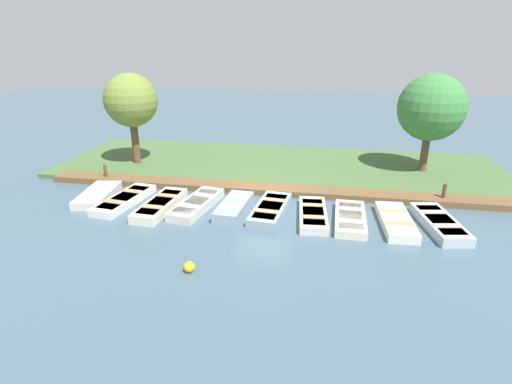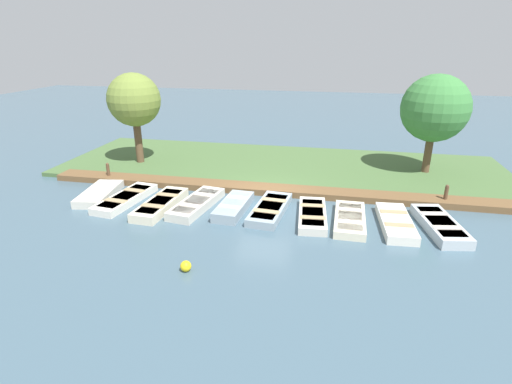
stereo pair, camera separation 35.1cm
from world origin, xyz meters
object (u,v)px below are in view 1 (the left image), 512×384
park_tree_far_left (131,101)px  park_tree_left (431,108)px  rowboat_2 (160,205)px  rowboat_8 (396,221)px  rowboat_5 (270,209)px  rowboat_1 (125,200)px  rowboat_0 (98,195)px  rowboat_9 (439,223)px  mooring_post_far (444,193)px  rowboat_3 (197,204)px  rowboat_7 (350,218)px  mooring_post_near (106,173)px  rowboat_4 (234,206)px  rowboat_6 (313,214)px  buoy (189,267)px

park_tree_far_left → park_tree_left: size_ratio=0.98×
rowboat_2 → rowboat_8: 9.55m
rowboat_8 → park_tree_left: park_tree_left is taller
rowboat_5 → park_tree_left: bearing=137.0°
rowboat_2 → park_tree_far_left: park_tree_far_left is taller
park_tree_far_left → rowboat_8: bearing=67.9°
rowboat_1 → park_tree_left: bearing=123.2°
rowboat_0 → rowboat_9: size_ratio=0.88×
rowboat_1 → mooring_post_far: bearing=107.6°
rowboat_3 → rowboat_8: rowboat_3 is taller
rowboat_7 → mooring_post_near: 12.16m
rowboat_2 → park_tree_far_left: 7.50m
rowboat_0 → rowboat_3: rowboat_3 is taller
rowboat_4 → park_tree_far_left: size_ratio=0.55×
rowboat_5 → park_tree_left: size_ratio=0.65×
mooring_post_near → mooring_post_far: bearing=90.0°
rowboat_0 → rowboat_1: rowboat_0 is taller
rowboat_1 → rowboat_0: bearing=-93.7°
rowboat_6 → mooring_post_far: mooring_post_far is taller
rowboat_4 → rowboat_6: size_ratio=0.87×
rowboat_8 → mooring_post_near: 13.83m
rowboat_4 → rowboat_7: (0.20, 4.73, -0.05)m
rowboat_3 → park_tree_far_left: size_ratio=0.69×
rowboat_2 → park_tree_left: size_ratio=0.66×
rowboat_0 → rowboat_1: (0.29, 1.45, -0.02)m
rowboat_3 → buoy: rowboat_3 is taller
rowboat_2 → rowboat_3: rowboat_2 is taller
park_tree_left → mooring_post_far: bearing=1.1°
mooring_post_far → park_tree_left: bearing=-178.9°
mooring_post_far → rowboat_8: bearing=-41.6°
rowboat_2 → rowboat_6: (-0.25, 6.38, -0.03)m
rowboat_6 → rowboat_8: rowboat_8 is taller
rowboat_2 → rowboat_1: bearing=-97.5°
rowboat_8 → rowboat_9: size_ratio=0.95×
rowboat_4 → mooring_post_far: (-2.43, 8.76, 0.26)m
rowboat_5 → rowboat_0: bearing=-85.9°
rowboat_2 → rowboat_6: rowboat_2 is taller
rowboat_5 → mooring_post_near: mooring_post_near is taller
rowboat_5 → rowboat_9: (0.26, 6.52, 0.03)m
rowboat_4 → rowboat_5: (-0.13, 1.52, -0.04)m
rowboat_2 → rowboat_8: bearing=94.3°
rowboat_0 → rowboat_8: (0.47, 12.80, -0.00)m
rowboat_4 → mooring_post_near: bearing=-105.2°
rowboat_4 → park_tree_far_left: park_tree_far_left is taller
rowboat_3 → rowboat_5: size_ratio=1.04×
rowboat_7 → rowboat_9: size_ratio=0.91×
mooring_post_near → rowboat_4: bearing=71.2°
rowboat_6 → rowboat_8: 3.17m
rowboat_7 → rowboat_9: bearing=92.2°
rowboat_2 → rowboat_3: (-0.38, 1.48, -0.00)m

